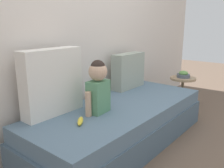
{
  "coord_description": "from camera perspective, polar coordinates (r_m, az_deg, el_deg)",
  "views": [
    {
      "loc": [
        -1.87,
        -1.41,
        1.24
      ],
      "look_at": [
        -0.15,
        0.0,
        0.67
      ],
      "focal_mm": 38.63,
      "sensor_mm": 36.0,
      "label": 1
    }
  ],
  "objects": [
    {
      "name": "couch",
      "position": [
        2.56,
        2.14,
        -9.42
      ],
      "size": [
        2.14,
        0.87,
        0.42
      ],
      "color": "#495F70",
      "rests_on": "ground"
    },
    {
      "name": "throw_pillow_left",
      "position": [
        2.23,
        -13.99,
        0.41
      ],
      "size": [
        0.58,
        0.16,
        0.6
      ],
      "primitive_type": "cube",
      "color": "silver",
      "rests_on": "couch"
    },
    {
      "name": "banana",
      "position": [
        2.06,
        -7.51,
        -8.66
      ],
      "size": [
        0.16,
        0.14,
        0.04
      ],
      "primitive_type": "ellipsoid",
      "rotation": [
        0.0,
        0.0,
        0.7
      ],
      "color": "yellow",
      "rests_on": "couch"
    },
    {
      "name": "toddler",
      "position": [
        2.21,
        -3.31,
        -0.41
      ],
      "size": [
        0.32,
        0.17,
        0.5
      ],
      "color": "#568E66",
      "rests_on": "couch"
    },
    {
      "name": "back_wall",
      "position": [
        2.72,
        -7.5,
        14.54
      ],
      "size": [
        5.34,
        0.1,
        2.5
      ],
      "primitive_type": "cube",
      "color": "silver",
      "rests_on": "ground"
    },
    {
      "name": "side_table",
      "position": [
        3.67,
        16.37,
        -0.16
      ],
      "size": [
        0.37,
        0.37,
        0.46
      ],
      "color": "tan",
      "rests_on": "ground"
    },
    {
      "name": "fruit_bowl",
      "position": [
        3.64,
        16.53,
        2.12
      ],
      "size": [
        0.19,
        0.19,
        0.1
      ],
      "color": "#4C5666",
      "rests_on": "side_table"
    },
    {
      "name": "ground_plane",
      "position": [
        2.65,
        2.1,
        -13.5
      ],
      "size": [
        12.0,
        12.0,
        0.0
      ],
      "primitive_type": "plane",
      "color": "brown"
    },
    {
      "name": "throw_pillow_right",
      "position": [
        3.07,
        3.88,
        3.14
      ],
      "size": [
        0.5,
        0.16,
        0.44
      ],
      "primitive_type": "cube",
      "color": "#99A393",
      "rests_on": "couch"
    }
  ]
}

